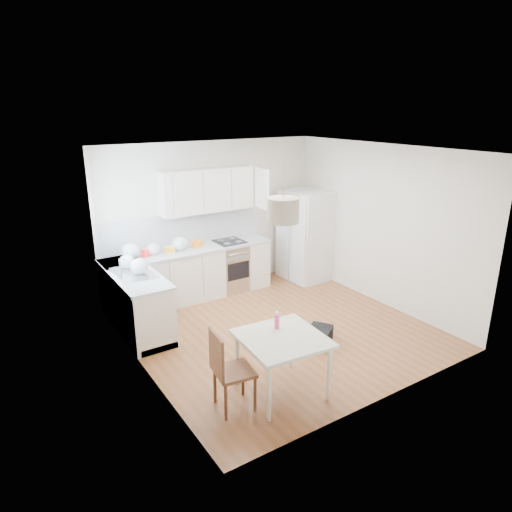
{
  "coord_description": "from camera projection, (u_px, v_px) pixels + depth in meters",
  "views": [
    {
      "loc": [
        -3.69,
        -5.12,
        3.27
      ],
      "look_at": [
        -0.13,
        0.4,
        1.1
      ],
      "focal_mm": 32.0,
      "sensor_mm": 36.0,
      "label": 1
    }
  ],
  "objects": [
    {
      "name": "ceiling",
      "position": [
        280.0,
        150.0,
        6.17
      ],
      "size": [
        4.2,
        4.2,
        0.0
      ],
      "primitive_type": "plane",
      "rotation": [
        3.14,
        0.0,
        0.0
      ],
      "color": "white",
      "rests_on": "wall_back"
    },
    {
      "name": "counter_left",
      "position": [
        132.0,
        273.0,
        6.76
      ],
      "size": [
        0.64,
        1.82,
        0.04
      ],
      "primitive_type": "cube",
      "color": "#B4B7B9",
      "rests_on": "cabinets_left"
    },
    {
      "name": "gym_bag",
      "position": [
        319.0,
        336.0,
        6.56
      ],
      "size": [
        0.57,
        0.52,
        0.22
      ],
      "primitive_type": "cube",
      "rotation": [
        0.0,
        0.0,
        0.59
      ],
      "color": "black",
      "rests_on": "floor"
    },
    {
      "name": "grocery_bag_e",
      "position": [
        139.0,
        266.0,
        6.64
      ],
      "size": [
        0.27,
        0.23,
        0.24
      ],
      "primitive_type": "ellipsoid",
      "color": "white",
      "rests_on": "counter_left"
    },
    {
      "name": "dining_chair",
      "position": [
        234.0,
        370.0,
        5.05
      ],
      "size": [
        0.46,
        0.46,
        0.97
      ],
      "primitive_type": null,
      "rotation": [
        0.0,
        0.0,
        -0.14
      ],
      "color": "#4D2817",
      "rests_on": "floor"
    },
    {
      "name": "grocery_bag_a",
      "position": [
        131.0,
        251.0,
        7.29
      ],
      "size": [
        0.29,
        0.25,
        0.26
      ],
      "primitive_type": "ellipsoid",
      "color": "white",
      "rests_on": "counter_back"
    },
    {
      "name": "window_glassblock",
      "position": [
        108.0,
        221.0,
        6.31
      ],
      "size": [
        0.02,
        1.0,
        1.0
      ],
      "primitive_type": "cube",
      "color": "#BFE0F9",
      "rests_on": "wall_left"
    },
    {
      "name": "refrigerator",
      "position": [
        306.0,
        235.0,
        8.85
      ],
      "size": [
        0.88,
        0.92,
        1.75
      ],
      "primitive_type": null,
      "rotation": [
        0.0,
        0.0,
        0.05
      ],
      "color": "white",
      "rests_on": "floor"
    },
    {
      "name": "snack_yellow",
      "position": [
        170.0,
        250.0,
        7.64
      ],
      "size": [
        0.16,
        0.11,
        0.11
      ],
      "primitive_type": "cube",
      "rotation": [
        0.0,
        0.0,
        -0.06
      ],
      "color": "gold",
      "rests_on": "counter_back"
    },
    {
      "name": "range_oven",
      "position": [
        230.0,
        267.0,
        8.42
      ],
      "size": [
        0.5,
        0.61,
        0.88
      ],
      "primitive_type": null,
      "color": "silver",
      "rests_on": "floor"
    },
    {
      "name": "floor",
      "position": [
        277.0,
        329.0,
        7.02
      ],
      "size": [
        4.2,
        4.2,
        0.0
      ],
      "primitive_type": "plane",
      "color": "brown",
      "rests_on": "ground"
    },
    {
      "name": "grocery_bag_b",
      "position": [
        154.0,
        249.0,
        7.51
      ],
      "size": [
        0.22,
        0.19,
        0.2
      ],
      "primitive_type": "ellipsoid",
      "color": "white",
      "rests_on": "counter_back"
    },
    {
      "name": "counter_back",
      "position": [
        189.0,
        250.0,
        7.86
      ],
      "size": [
        3.02,
        0.64,
        0.04
      ],
      "primitive_type": "cube",
      "color": "#B4B7B9",
      "rests_on": "cabinets_back"
    },
    {
      "name": "backsplash_left",
      "position": [
        111.0,
        257.0,
        6.52
      ],
      "size": [
        0.01,
        1.8,
        0.58
      ],
      "primitive_type": "cube",
      "color": "silver",
      "rests_on": "wall_left"
    },
    {
      "name": "cabinets_back",
      "position": [
        190.0,
        275.0,
        8.01
      ],
      "size": [
        3.0,
        0.6,
        0.88
      ],
      "primitive_type": "cube",
      "color": "white",
      "rests_on": "floor"
    },
    {
      "name": "wall_right",
      "position": [
        380.0,
        225.0,
        7.67
      ],
      "size": [
        0.0,
        4.2,
        4.2
      ],
      "primitive_type": "plane",
      "rotation": [
        1.57,
        0.0,
        -1.57
      ],
      "color": "silver",
      "rests_on": "floor"
    },
    {
      "name": "upper_cabinets",
      "position": [
        207.0,
        190.0,
        7.9
      ],
      "size": [
        1.7,
        0.32,
        0.75
      ],
      "primitive_type": "cube",
      "color": "white",
      "rests_on": "wall_back"
    },
    {
      "name": "wall_left",
      "position": [
        137.0,
        272.0,
        5.51
      ],
      "size": [
        0.0,
        4.2,
        4.2
      ],
      "primitive_type": "plane",
      "rotation": [
        1.57,
        0.0,
        1.57
      ],
      "color": "silver",
      "rests_on": "floor"
    },
    {
      "name": "backsplash_back",
      "position": [
        181.0,
        229.0,
        8.0
      ],
      "size": [
        3.0,
        0.01,
        0.58
      ],
      "primitive_type": "cube",
      "color": "silver",
      "rests_on": "wall_back"
    },
    {
      "name": "dining_table",
      "position": [
        282.0,
        343.0,
        5.27
      ],
      "size": [
        1.0,
        1.0,
        0.74
      ],
      "rotation": [
        0.0,
        0.0,
        -0.08
      ],
      "color": "beige",
      "rests_on": "floor"
    },
    {
      "name": "snack_red",
      "position": [
        147.0,
        253.0,
        7.47
      ],
      "size": [
        0.2,
        0.17,
        0.12
      ],
      "primitive_type": "cube",
      "rotation": [
        0.0,
        0.0,
        0.46
      ],
      "color": "red",
      "rests_on": "counter_back"
    },
    {
      "name": "drink_bottle",
      "position": [
        277.0,
        320.0,
        5.43
      ],
      "size": [
        0.08,
        0.08,
        0.21
      ],
      "primitive_type": "cylinder",
      "rotation": [
        0.0,
        0.0,
        0.37
      ],
      "color": "#E8407E",
      "rests_on": "dining_table"
    },
    {
      "name": "grocery_bag_c",
      "position": [
        180.0,
        244.0,
        7.74
      ],
      "size": [
        0.26,
        0.22,
        0.24
      ],
      "primitive_type": "ellipsoid",
      "color": "white",
      "rests_on": "counter_back"
    },
    {
      "name": "snack_orange",
      "position": [
        198.0,
        244.0,
        7.95
      ],
      "size": [
        0.19,
        0.14,
        0.11
      ],
      "primitive_type": "cube",
      "rotation": [
        0.0,
        0.0,
        0.25
      ],
      "color": "orange",
      "rests_on": "counter_back"
    },
    {
      "name": "cabinets_left",
      "position": [
        135.0,
        302.0,
        6.91
      ],
      "size": [
        0.6,
        1.8,
        0.88
      ],
      "primitive_type": "cube",
      "color": "white",
      "rests_on": "floor"
    },
    {
      "name": "pendant_lamp",
      "position": [
        283.0,
        210.0,
        4.99
      ],
      "size": [
        0.38,
        0.38,
        0.28
      ],
      "primitive_type": "cylinder",
      "rotation": [
        0.0,
        0.0,
        0.06
      ],
      "color": "#B6A88C",
      "rests_on": "ceiling"
    },
    {
      "name": "sink",
      "position": [
        134.0,
        273.0,
        6.72
      ],
      "size": [
        0.5,
        0.8,
        0.16
      ],
      "primitive_type": null,
      "color": "silver",
      "rests_on": "counter_left"
    },
    {
      "name": "wall_back",
      "position": [
        211.0,
        217.0,
        8.27
      ],
      "size": [
        4.2,
        0.0,
        4.2
      ],
      "primitive_type": "plane",
      "rotation": [
        1.57,
        0.0,
        0.0
      ],
      "color": "silver",
      "rests_on": "floor"
    },
    {
      "name": "grocery_bag_d",
      "position": [
        127.0,
        262.0,
        6.89
      ],
      "size": [
        0.24,
        0.2,
        0.21
      ],
      "primitive_type": "ellipsoid",
      "color": "white",
      "rests_on": "counter_back"
    }
  ]
}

